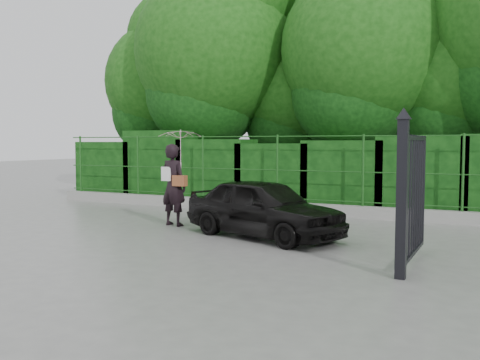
% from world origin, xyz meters
% --- Properties ---
extents(ground, '(80.00, 80.00, 0.00)m').
position_xyz_m(ground, '(0.00, 0.00, 0.00)').
color(ground, gray).
extents(kerb, '(14.00, 0.25, 0.30)m').
position_xyz_m(kerb, '(0.00, 4.50, 0.15)').
color(kerb, '#9E9E99').
rests_on(kerb, ground).
extents(fence, '(14.13, 0.06, 1.80)m').
position_xyz_m(fence, '(0.22, 4.50, 1.20)').
color(fence, '#1C531A').
rests_on(fence, kerb).
extents(hedge, '(14.20, 1.20, 2.26)m').
position_xyz_m(hedge, '(0.02, 5.50, 1.01)').
color(hedge, black).
rests_on(hedge, ground).
extents(trees, '(17.10, 6.15, 8.08)m').
position_xyz_m(trees, '(1.14, 7.74, 4.62)').
color(trees, black).
rests_on(trees, ground).
extents(gate, '(0.22, 2.33, 2.36)m').
position_xyz_m(gate, '(4.60, -0.72, 1.19)').
color(gate, black).
rests_on(gate, ground).
extents(woman, '(1.01, 1.01, 2.19)m').
position_xyz_m(woman, '(-0.77, 1.44, 1.43)').
color(woman, black).
rests_on(woman, ground).
extents(car, '(3.75, 2.46, 1.19)m').
position_xyz_m(car, '(1.57, 0.94, 0.59)').
color(car, black).
rests_on(car, ground).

